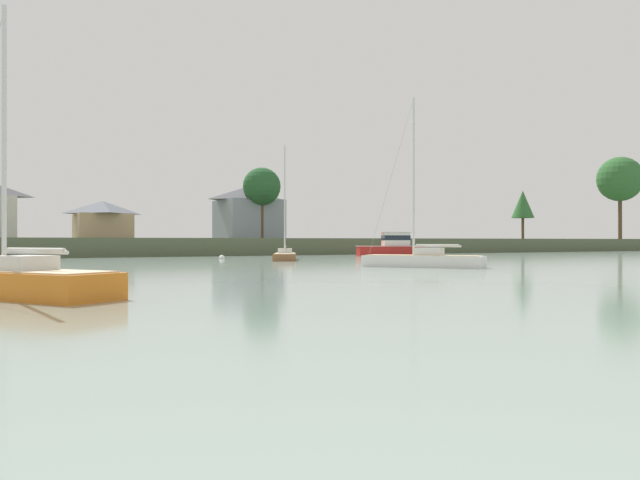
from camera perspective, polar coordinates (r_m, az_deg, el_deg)
far_shore_bank at (r=84.78m, az=-19.65°, el=-0.50°), size 217.47×46.01×1.86m
sailboat_wood at (r=50.25m, az=-3.25°, el=-1.64°), size 4.40×6.38×9.64m
sailboat_white at (r=37.29m, az=9.48°, el=-2.15°), size 5.77×6.92×10.63m
cruiser_red at (r=63.78m, az=7.09°, el=-0.95°), size 7.93×4.62×4.46m
sailboat_orange at (r=19.26m, az=-26.17°, el=-4.15°), size 5.18×6.62×8.76m
mooring_buoy_white at (r=54.05m, az=-9.02°, el=-1.64°), size 0.51×0.51×0.56m
shore_tree_far_right at (r=120.22m, az=25.90°, el=5.05°), size 7.74×7.74×14.35m
shore_tree_center_left at (r=98.03m, az=18.17°, el=3.12°), size 3.36×3.36×7.26m
shore_tree_right at (r=79.39m, az=-5.39°, el=4.90°), size 4.83×4.83×9.04m
cottage_behind_trees at (r=82.47m, az=-6.60°, el=2.61°), size 7.98×8.34×6.93m
cottage_near_water at (r=96.38m, az=-19.38°, el=1.82°), size 8.07×8.65×5.57m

